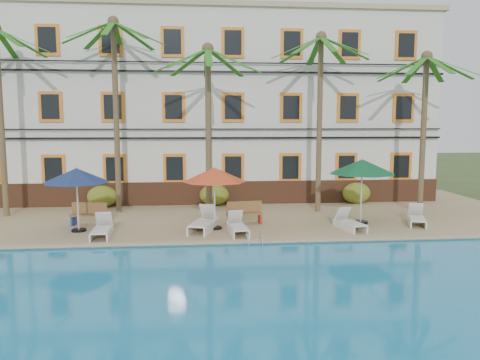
{
  "coord_description": "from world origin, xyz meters",
  "views": [
    {
      "loc": [
        -0.32,
        -17.03,
        4.47
      ],
      "look_at": [
        1.5,
        3.0,
        2.0
      ],
      "focal_mm": 35.0,
      "sensor_mm": 36.0,
      "label": 1
    }
  ],
  "objects": [
    {
      "name": "lounger_f",
      "position": [
        8.74,
        1.34,
        0.52
      ],
      "size": [
        1.21,
        1.88,
        0.84
      ],
      "color": "silver",
      "rests_on": "pool_deck"
    },
    {
      "name": "bench_right",
      "position": [
        1.61,
        2.19,
        0.72
      ],
      "size": [
        1.54,
        0.63,
        0.93
      ],
      "color": "olive",
      "rests_on": "pool_deck"
    },
    {
      "name": "pool_coping",
      "position": [
        0.0,
        -0.9,
        0.28
      ],
      "size": [
        30.0,
        0.35,
        0.06
      ],
      "primitive_type": "cube",
      "color": "tan",
      "rests_on": "pool_deck"
    },
    {
      "name": "lounger_b",
      "position": [
        -3.9,
        0.39,
        0.53
      ],
      "size": [
        0.74,
        1.84,
        0.86
      ],
      "color": "silver",
      "rests_on": "pool_deck"
    },
    {
      "name": "palm_e",
      "position": [
        10.09,
        3.81,
        5.1
      ],
      "size": [
        4.59,
        4.59,
        7.46
      ],
      "color": "brown",
      "rests_on": "pool_deck"
    },
    {
      "name": "swimming_pool",
      "position": [
        0.0,
        -7.0,
        0.1
      ],
      "size": [
        26.0,
        12.0,
        0.2
      ],
      "primitive_type": "cube",
      "color": "#1884BA",
      "rests_on": "ground"
    },
    {
      "name": "lounger_e",
      "position": [
        5.68,
        0.77,
        0.51
      ],
      "size": [
        0.94,
        1.81,
        0.81
      ],
      "color": "silver",
      "rests_on": "pool_deck"
    },
    {
      "name": "bench_left",
      "position": [
        -4.82,
        2.48,
        0.72
      ],
      "size": [
        1.56,
        0.73,
        0.93
      ],
      "color": "olive",
      "rests_on": "pool_deck"
    },
    {
      "name": "palm_c",
      "position": [
        0.16,
        3.5,
        5.19
      ],
      "size": [
        4.59,
        4.59,
        7.62
      ],
      "color": "brown",
      "rests_on": "pool_deck"
    },
    {
      "name": "pool_deck",
      "position": [
        0.0,
        5.0,
        0.12
      ],
      "size": [
        30.0,
        12.0,
        0.25
      ],
      "primitive_type": "cube",
      "color": "tan",
      "rests_on": "ground"
    },
    {
      "name": "hotel_building",
      "position": [
        0.0,
        9.98,
        5.37
      ],
      "size": [
        25.4,
        6.44,
        10.22
      ],
      "color": "silver",
      "rests_on": "pool_deck"
    },
    {
      "name": "umbrella_red",
      "position": [
        0.33,
        1.32,
        2.42
      ],
      "size": [
        2.54,
        2.54,
        2.54
      ],
      "color": "black",
      "rests_on": "pool_deck"
    },
    {
      "name": "umbrella_blue",
      "position": [
        -4.99,
        1.37,
        2.43
      ],
      "size": [
        2.56,
        2.56,
        2.56
      ],
      "color": "black",
      "rests_on": "pool_deck"
    },
    {
      "name": "shrub_right",
      "position": [
        7.97,
        6.6,
        0.8
      ],
      "size": [
        1.5,
        0.9,
        1.1
      ],
      "primitive_type": "ellipsoid",
      "color": "#1F5F1B",
      "rests_on": "pool_deck"
    },
    {
      "name": "palm_d",
      "position": [
        5.39,
        4.6,
        5.63
      ],
      "size": [
        4.59,
        4.59,
        8.39
      ],
      "color": "brown",
      "rests_on": "pool_deck"
    },
    {
      "name": "pool_ladder",
      "position": [
        1.64,
        -1.0,
        0.25
      ],
      "size": [
        0.54,
        0.74,
        0.74
      ],
      "color": "silver",
      "rests_on": "ground"
    },
    {
      "name": "lounger_d",
      "position": [
        1.17,
        0.43,
        0.52
      ],
      "size": [
        0.78,
        1.81,
        0.83
      ],
      "color": "silver",
      "rests_on": "pool_deck"
    },
    {
      "name": "ground",
      "position": [
        0.0,
        0.0,
        0.0
      ],
      "size": [
        100.0,
        100.0,
        0.0
      ],
      "primitive_type": "plane",
      "color": "#384C23",
      "rests_on": "ground"
    },
    {
      "name": "lounger_c",
      "position": [
        -0.1,
        1.1,
        0.56
      ],
      "size": [
        1.32,
        2.17,
        0.97
      ],
      "color": "silver",
      "rests_on": "pool_deck"
    },
    {
      "name": "umbrella_green",
      "position": [
        6.51,
        1.82,
        2.63
      ],
      "size": [
        2.8,
        2.8,
        2.79
      ],
      "color": "black",
      "rests_on": "pool_deck"
    },
    {
      "name": "shrub_mid",
      "position": [
        0.5,
        6.6,
        0.8
      ],
      "size": [
        1.5,
        0.9,
        1.1
      ],
      "primitive_type": "ellipsoid",
      "color": "#1F5F1B",
      "rests_on": "pool_deck"
    },
    {
      "name": "palm_b",
      "position": [
        -4.06,
        5.22,
        5.99
      ],
      "size": [
        4.59,
        4.59,
        9.02
      ],
      "color": "brown",
      "rests_on": "pool_deck"
    },
    {
      "name": "shrub_left",
      "position": [
        -5.1,
        6.6,
        0.8
      ],
      "size": [
        1.5,
        0.9,
        1.1
      ],
      "primitive_type": "ellipsoid",
      "color": "#1F5F1B",
      "rests_on": "pool_deck"
    }
  ]
}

